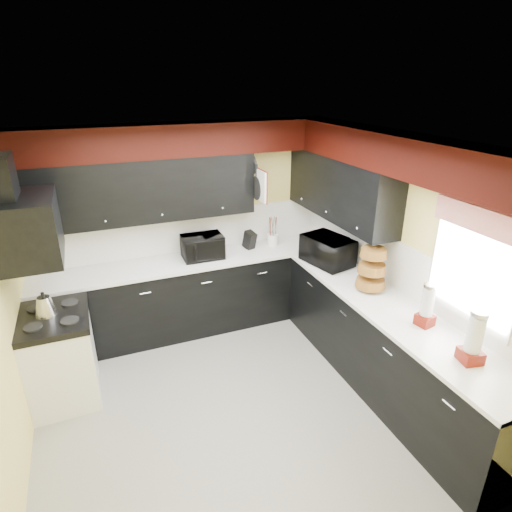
{
  "coord_description": "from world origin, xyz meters",
  "views": [
    {
      "loc": [
        -1.03,
        -3.14,
        2.98
      ],
      "look_at": [
        0.55,
        0.77,
        1.18
      ],
      "focal_mm": 30.0,
      "sensor_mm": 36.0,
      "label": 1
    }
  ],
  "objects_px": {
    "microwave": "(328,250)",
    "utensil_crock": "(273,240)",
    "kettle": "(45,306)",
    "toaster_oven": "(203,247)",
    "knife_block": "(250,240)"
  },
  "relations": [
    {
      "from": "microwave",
      "to": "utensil_crock",
      "type": "height_order",
      "value": "microwave"
    },
    {
      "from": "kettle",
      "to": "toaster_oven",
      "type": "bearing_deg",
      "value": 22.6
    },
    {
      "from": "utensil_crock",
      "to": "toaster_oven",
      "type": "bearing_deg",
      "value": -176.35
    },
    {
      "from": "kettle",
      "to": "microwave",
      "type": "bearing_deg",
      "value": 0.01
    },
    {
      "from": "utensil_crock",
      "to": "kettle",
      "type": "xyz_separation_m",
      "value": [
        -2.65,
        -0.77,
        -0.0
      ]
    },
    {
      "from": "knife_block",
      "to": "microwave",
      "type": "bearing_deg",
      "value": -66.65
    },
    {
      "from": "microwave",
      "to": "kettle",
      "type": "height_order",
      "value": "microwave"
    },
    {
      "from": "toaster_oven",
      "to": "utensil_crock",
      "type": "height_order",
      "value": "toaster_oven"
    },
    {
      "from": "microwave",
      "to": "toaster_oven",
      "type": "bearing_deg",
      "value": 48.44
    },
    {
      "from": "toaster_oven",
      "to": "microwave",
      "type": "relative_size",
      "value": 0.82
    },
    {
      "from": "knife_block",
      "to": "kettle",
      "type": "relative_size",
      "value": 1.11
    },
    {
      "from": "toaster_oven",
      "to": "kettle",
      "type": "height_order",
      "value": "toaster_oven"
    },
    {
      "from": "microwave",
      "to": "kettle",
      "type": "xyz_separation_m",
      "value": [
        -3.0,
        -0.0,
        -0.09
      ]
    },
    {
      "from": "toaster_oven",
      "to": "knife_block",
      "type": "bearing_deg",
      "value": 6.69
    },
    {
      "from": "microwave",
      "to": "utensil_crock",
      "type": "distance_m",
      "value": 0.85
    }
  ]
}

